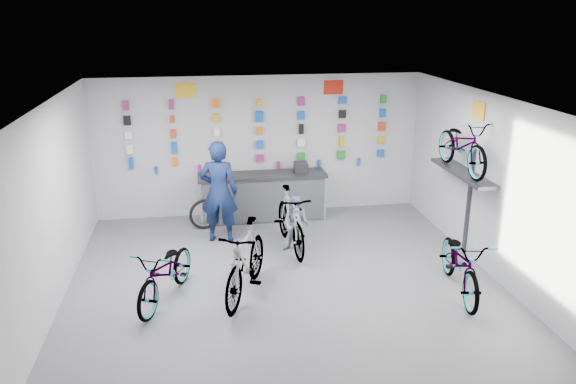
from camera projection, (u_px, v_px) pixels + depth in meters
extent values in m
plane|color=#55565B|center=(290.00, 298.00, 8.78)|extent=(8.00, 8.00, 0.00)
plane|color=white|center=(290.00, 107.00, 7.84)|extent=(8.00, 8.00, 0.00)
plane|color=silver|center=(259.00, 146.00, 12.06)|extent=(7.00, 0.00, 7.00)
plane|color=silver|center=(370.00, 372.00, 4.56)|extent=(7.00, 0.00, 7.00)
plane|color=silver|center=(41.00, 222.00, 7.78)|extent=(0.00, 8.00, 8.00)
plane|color=silver|center=(509.00, 196.00, 8.84)|extent=(0.00, 8.00, 8.00)
cube|color=black|center=(263.00, 199.00, 11.97)|extent=(2.60, 0.60, 0.90)
cube|color=silver|center=(264.00, 202.00, 11.67)|extent=(2.60, 0.02, 0.90)
cube|color=silver|center=(201.00, 205.00, 11.48)|extent=(0.04, 0.04, 0.96)
cube|color=silver|center=(325.00, 199.00, 11.87)|extent=(0.04, 0.04, 0.96)
cube|color=black|center=(262.00, 175.00, 11.80)|extent=(2.70, 0.66, 0.06)
cube|color=#0F53B4|center=(131.00, 163.00, 11.66)|extent=(0.09, 0.06, 0.24)
cube|color=orange|center=(175.00, 161.00, 11.80)|extent=(0.12, 0.06, 0.15)
cube|color=#BE3718|center=(218.00, 160.00, 11.94)|extent=(0.11, 0.06, 0.16)
cube|color=#92206A|center=(260.00, 158.00, 12.07)|extent=(0.16, 0.06, 0.15)
cube|color=#1C8822|center=(301.00, 156.00, 12.21)|extent=(0.17, 0.06, 0.16)
cube|color=#1C8822|center=(341.00, 155.00, 12.35)|extent=(0.18, 0.06, 0.18)
cube|color=#0F53B4|center=(380.00, 153.00, 12.48)|extent=(0.16, 0.06, 0.16)
cube|color=white|center=(130.00, 149.00, 11.57)|extent=(0.13, 0.06, 0.19)
cube|color=#0F53B4|center=(174.00, 148.00, 11.71)|extent=(0.12, 0.06, 0.23)
cube|color=#BE3718|center=(217.00, 146.00, 11.84)|extent=(0.17, 0.06, 0.18)
cube|color=#0F53B4|center=(260.00, 144.00, 11.98)|extent=(0.15, 0.06, 0.16)
cube|color=white|center=(301.00, 143.00, 12.12)|extent=(0.16, 0.06, 0.17)
cube|color=gold|center=(342.00, 141.00, 12.25)|extent=(0.09, 0.06, 0.23)
cube|color=gold|center=(381.00, 140.00, 12.39)|extent=(0.15, 0.06, 0.15)
cube|color=white|center=(129.00, 135.00, 11.47)|extent=(0.14, 0.06, 0.16)
cube|color=#BE3718|center=(173.00, 133.00, 11.61)|extent=(0.11, 0.06, 0.16)
cube|color=white|center=(217.00, 132.00, 11.75)|extent=(0.12, 0.06, 0.16)
cube|color=orange|center=(260.00, 131.00, 11.89)|extent=(0.12, 0.06, 0.15)
cube|color=black|center=(301.00, 129.00, 12.02)|extent=(0.10, 0.06, 0.21)
cube|color=#92206A|center=(342.00, 128.00, 12.16)|extent=(0.16, 0.06, 0.16)
cube|color=#BE3718|center=(382.00, 126.00, 12.30)|extent=(0.16, 0.06, 0.19)
cube|color=black|center=(127.00, 120.00, 11.38)|extent=(0.14, 0.06, 0.19)
cube|color=#BE3718|center=(172.00, 119.00, 11.52)|extent=(0.09, 0.06, 0.15)
cube|color=gold|center=(216.00, 118.00, 11.66)|extent=(0.14, 0.06, 0.15)
cube|color=#0F53B4|center=(259.00, 117.00, 11.79)|extent=(0.16, 0.06, 0.23)
cube|color=#0F53B4|center=(301.00, 115.00, 11.93)|extent=(0.14, 0.06, 0.18)
cube|color=black|center=(342.00, 114.00, 12.07)|extent=(0.15, 0.06, 0.17)
cube|color=#0F53B4|center=(383.00, 113.00, 12.20)|extent=(0.12, 0.06, 0.18)
cube|color=#92206A|center=(126.00, 106.00, 11.29)|extent=(0.12, 0.06, 0.19)
cube|color=#92206A|center=(171.00, 105.00, 11.42)|extent=(0.10, 0.06, 0.20)
cube|color=orange|center=(216.00, 103.00, 11.56)|extent=(0.14, 0.06, 0.18)
cube|color=gold|center=(259.00, 102.00, 11.70)|extent=(0.11, 0.06, 0.14)
cube|color=#92206A|center=(301.00, 101.00, 11.84)|extent=(0.13, 0.06, 0.19)
cube|color=#0F53B4|center=(343.00, 100.00, 11.97)|extent=(0.17, 0.06, 0.15)
cube|color=#1C8822|center=(383.00, 99.00, 12.11)|extent=(0.12, 0.06, 0.18)
cylinder|color=#0F53B4|center=(156.00, 170.00, 11.77)|extent=(0.07, 0.07, 0.16)
cylinder|color=#92206A|center=(199.00, 168.00, 11.91)|extent=(0.07, 0.07, 0.16)
cylinder|color=#92206A|center=(279.00, 165.00, 12.17)|extent=(0.07, 0.07, 0.16)
cylinder|color=#0F53B4|center=(319.00, 163.00, 12.30)|extent=(0.07, 0.07, 0.16)
cylinder|color=#0F53B4|center=(359.00, 162.00, 12.44)|extent=(0.07, 0.07, 0.16)
cube|color=#333338|center=(463.00, 173.00, 9.92)|extent=(0.38, 1.90, 0.06)
cube|color=#333338|center=(469.00, 201.00, 10.12)|extent=(0.04, 0.10, 2.00)
cube|color=yellow|center=(186.00, 91.00, 11.43)|extent=(0.42, 0.02, 0.30)
cube|color=red|center=(334.00, 87.00, 11.91)|extent=(0.42, 0.02, 0.30)
cube|color=yellow|center=(479.00, 110.00, 9.61)|extent=(0.02, 0.40, 0.30)
imported|color=gray|center=(166.00, 272.00, 8.58)|extent=(1.27, 1.90, 0.94)
imported|color=gray|center=(246.00, 261.00, 8.69)|extent=(1.25, 2.03, 1.18)
imported|color=gray|center=(461.00, 263.00, 8.81)|extent=(0.99, 2.02, 1.02)
imported|color=gray|center=(291.00, 220.00, 10.41)|extent=(0.69, 1.95, 1.15)
imported|color=gray|center=(463.00, 145.00, 9.76)|extent=(0.63, 1.80, 0.95)
imported|color=#0F1D43|center=(219.00, 192.00, 10.67)|extent=(0.81, 0.61, 1.99)
imported|color=slate|center=(296.00, 224.00, 10.30)|extent=(0.65, 0.60, 1.08)
torus|color=black|center=(204.00, 214.00, 11.46)|extent=(0.64, 0.26, 0.63)
torus|color=silver|center=(204.00, 214.00, 11.46)|extent=(0.51, 0.18, 0.51)
cube|color=black|center=(301.00, 167.00, 11.89)|extent=(0.29, 0.31, 0.22)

